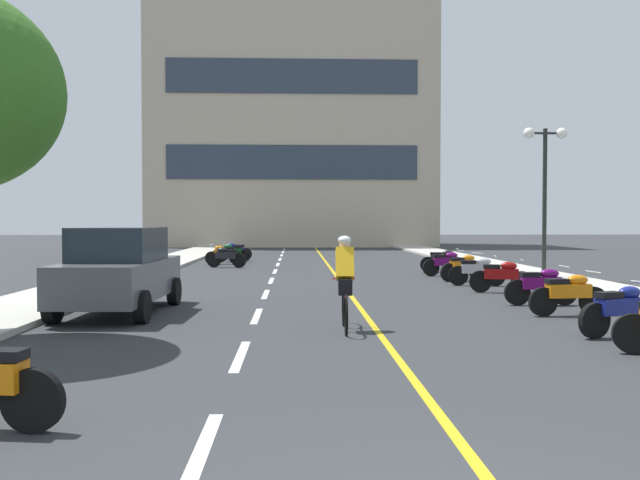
{
  "coord_description": "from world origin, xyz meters",
  "views": [
    {
      "loc": [
        -1.2,
        -3.49,
        1.95
      ],
      "look_at": [
        -0.39,
        18.21,
        1.33
      ],
      "focal_mm": 36.8,
      "sensor_mm": 36.0,
      "label": 1
    }
  ],
  "objects_px": {
    "motorcycle_11": "(223,254)",
    "motorcycle_3": "(569,293)",
    "motorcycle_7": "(464,267)",
    "motorcycle_2": "(621,309)",
    "motorcycle_6": "(477,270)",
    "motorcycle_13": "(235,251)",
    "motorcycle_8": "(446,263)",
    "street_lamp_mid": "(545,167)",
    "motorcycle_5": "(502,276)",
    "motorcycle_12": "(232,252)",
    "motorcycle_10": "(226,256)",
    "motorcycle_9": "(443,260)",
    "parked_car_near": "(119,270)",
    "motorcycle_4": "(541,285)",
    "cyclist_rider": "(345,281)"
  },
  "relations": [
    {
      "from": "motorcycle_2",
      "to": "motorcycle_3",
      "type": "relative_size",
      "value": 0.97
    },
    {
      "from": "street_lamp_mid",
      "to": "motorcycle_12",
      "type": "height_order",
      "value": "street_lamp_mid"
    },
    {
      "from": "motorcycle_5",
      "to": "motorcycle_10",
      "type": "height_order",
      "value": "same"
    },
    {
      "from": "street_lamp_mid",
      "to": "motorcycle_13",
      "type": "relative_size",
      "value": 2.89
    },
    {
      "from": "motorcycle_6",
      "to": "cyclist_rider",
      "type": "distance_m",
      "value": 9.13
    },
    {
      "from": "street_lamp_mid",
      "to": "parked_car_near",
      "type": "bearing_deg",
      "value": -148.12
    },
    {
      "from": "motorcycle_6",
      "to": "motorcycle_9",
      "type": "bearing_deg",
      "value": 88.6
    },
    {
      "from": "motorcycle_5",
      "to": "motorcycle_7",
      "type": "distance_m",
      "value": 3.54
    },
    {
      "from": "motorcycle_10",
      "to": "motorcycle_11",
      "type": "distance_m",
      "value": 2.13
    },
    {
      "from": "motorcycle_7",
      "to": "motorcycle_13",
      "type": "xyz_separation_m",
      "value": [
        -8.53,
        11.79,
        0.0
      ]
    },
    {
      "from": "motorcycle_3",
      "to": "motorcycle_5",
      "type": "distance_m",
      "value": 4.34
    },
    {
      "from": "parked_car_near",
      "to": "motorcycle_10",
      "type": "xyz_separation_m",
      "value": [
        0.81,
        13.67,
        -0.44
      ]
    },
    {
      "from": "motorcycle_6",
      "to": "motorcycle_8",
      "type": "distance_m",
      "value": 3.52
    },
    {
      "from": "motorcycle_7",
      "to": "motorcycle_11",
      "type": "relative_size",
      "value": 1.0
    },
    {
      "from": "motorcycle_6",
      "to": "motorcycle_9",
      "type": "xyz_separation_m",
      "value": [
        0.13,
        5.13,
        0.0
      ]
    },
    {
      "from": "motorcycle_9",
      "to": "motorcycle_12",
      "type": "height_order",
      "value": "same"
    },
    {
      "from": "motorcycle_11",
      "to": "motorcycle_3",
      "type": "bearing_deg",
      "value": -61.65
    },
    {
      "from": "motorcycle_4",
      "to": "motorcycle_10",
      "type": "bearing_deg",
      "value": 124.16
    },
    {
      "from": "street_lamp_mid",
      "to": "motorcycle_8",
      "type": "height_order",
      "value": "street_lamp_mid"
    },
    {
      "from": "motorcycle_6",
      "to": "motorcycle_11",
      "type": "relative_size",
      "value": 1.03
    },
    {
      "from": "motorcycle_8",
      "to": "motorcycle_12",
      "type": "distance_m",
      "value": 11.77
    },
    {
      "from": "motorcycle_2",
      "to": "motorcycle_9",
      "type": "relative_size",
      "value": 0.97
    },
    {
      "from": "motorcycle_7",
      "to": "motorcycle_2",
      "type": "bearing_deg",
      "value": -89.94
    },
    {
      "from": "motorcycle_2",
      "to": "motorcycle_12",
      "type": "bearing_deg",
      "value": 112.59
    },
    {
      "from": "street_lamp_mid",
      "to": "motorcycle_7",
      "type": "distance_m",
      "value": 4.3
    },
    {
      "from": "motorcycle_3",
      "to": "motorcycle_11",
      "type": "relative_size",
      "value": 1.04
    },
    {
      "from": "motorcycle_8",
      "to": "motorcycle_13",
      "type": "bearing_deg",
      "value": 130.48
    },
    {
      "from": "motorcycle_4",
      "to": "motorcycle_9",
      "type": "bearing_deg",
      "value": 90.54
    },
    {
      "from": "parked_car_near",
      "to": "cyclist_rider",
      "type": "distance_m",
      "value": 5.16
    },
    {
      "from": "motorcycle_5",
      "to": "motorcycle_7",
      "type": "xyz_separation_m",
      "value": [
        -0.12,
        3.54,
        0.0
      ]
    },
    {
      "from": "motorcycle_6",
      "to": "motorcycle_7",
      "type": "xyz_separation_m",
      "value": [
        0.0,
        1.58,
        0.0
      ]
    },
    {
      "from": "motorcycle_9",
      "to": "motorcycle_13",
      "type": "relative_size",
      "value": 1.0
    },
    {
      "from": "motorcycle_6",
      "to": "motorcycle_8",
      "type": "bearing_deg",
      "value": 91.93
    },
    {
      "from": "motorcycle_4",
      "to": "motorcycle_9",
      "type": "relative_size",
      "value": 1.0
    },
    {
      "from": "motorcycle_6",
      "to": "motorcycle_4",
      "type": "bearing_deg",
      "value": -87.29
    },
    {
      "from": "motorcycle_7",
      "to": "motorcycle_8",
      "type": "distance_m",
      "value": 1.94
    },
    {
      "from": "motorcycle_6",
      "to": "motorcycle_13",
      "type": "relative_size",
      "value": 1.0
    },
    {
      "from": "motorcycle_2",
      "to": "motorcycle_9",
      "type": "height_order",
      "value": "same"
    },
    {
      "from": "motorcycle_10",
      "to": "motorcycle_11",
      "type": "height_order",
      "value": "same"
    },
    {
      "from": "motorcycle_10",
      "to": "motorcycle_12",
      "type": "xyz_separation_m",
      "value": [
        -0.11,
        3.66,
        0.0
      ]
    },
    {
      "from": "motorcycle_11",
      "to": "cyclist_rider",
      "type": "height_order",
      "value": "cyclist_rider"
    },
    {
      "from": "parked_car_near",
      "to": "motorcycle_13",
      "type": "height_order",
      "value": "parked_car_near"
    },
    {
      "from": "motorcycle_2",
      "to": "motorcycle_6",
      "type": "relative_size",
      "value": 0.97
    },
    {
      "from": "motorcycle_7",
      "to": "motorcycle_10",
      "type": "bearing_deg",
      "value": 142.2
    },
    {
      "from": "parked_car_near",
      "to": "motorcycle_8",
      "type": "height_order",
      "value": "parked_car_near"
    },
    {
      "from": "street_lamp_mid",
      "to": "motorcycle_8",
      "type": "relative_size",
      "value": 2.89
    },
    {
      "from": "motorcycle_5",
      "to": "motorcycle_7",
      "type": "height_order",
      "value": "same"
    },
    {
      "from": "street_lamp_mid",
      "to": "motorcycle_11",
      "type": "height_order",
      "value": "street_lamp_mid"
    },
    {
      "from": "street_lamp_mid",
      "to": "motorcycle_3",
      "type": "distance_m",
      "value": 9.2
    },
    {
      "from": "motorcycle_13",
      "to": "motorcycle_8",
      "type": "bearing_deg",
      "value": -49.52
    }
  ]
}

